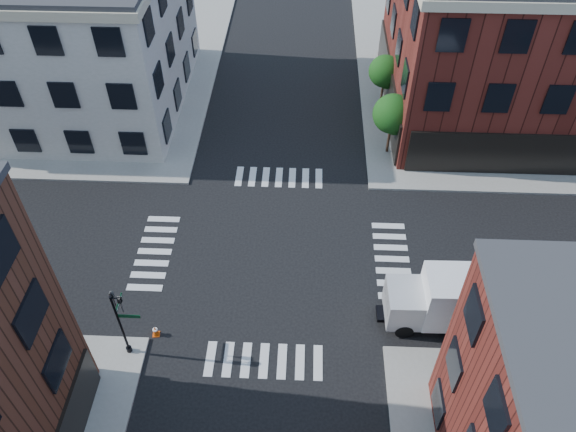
# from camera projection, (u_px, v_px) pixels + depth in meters

# --- Properties ---
(ground) EXTENTS (120.00, 120.00, 0.00)m
(ground) POSITION_uv_depth(u_px,v_px,m) (273.00, 255.00, 32.99)
(ground) COLOR black
(ground) RESTS_ON ground
(sidewalk_ne) EXTENTS (30.00, 30.00, 0.15)m
(sidewalk_ne) POSITION_uv_depth(u_px,v_px,m) (537.00, 75.00, 47.20)
(sidewalk_ne) COLOR gray
(sidewalk_ne) RESTS_ON ground
(sidewalk_nw) EXTENTS (30.00, 30.00, 0.15)m
(sidewalk_nw) POSITION_uv_depth(u_px,v_px,m) (45.00, 64.00, 48.45)
(sidewalk_nw) COLOR gray
(sidewalk_nw) RESTS_ON ground
(building_ne) EXTENTS (25.00, 16.00, 12.00)m
(building_ne) POSITION_uv_depth(u_px,v_px,m) (575.00, 37.00, 39.49)
(building_ne) COLOR #481712
(building_ne) RESTS_ON ground
(building_nw) EXTENTS (22.00, 16.00, 11.00)m
(building_nw) POSITION_uv_depth(u_px,v_px,m) (26.00, 33.00, 41.03)
(building_nw) COLOR beige
(building_nw) RESTS_ON ground
(tree_near) EXTENTS (2.69, 2.69, 4.49)m
(tree_near) POSITION_uv_depth(u_px,v_px,m) (393.00, 116.00, 37.61)
(tree_near) COLOR black
(tree_near) RESTS_ON ground
(tree_far) EXTENTS (2.43, 2.43, 4.07)m
(tree_far) POSITION_uv_depth(u_px,v_px,m) (385.00, 73.00, 42.06)
(tree_far) COLOR black
(tree_far) RESTS_ON ground
(signal_pole) EXTENTS (1.29, 1.24, 4.60)m
(signal_pole) POSITION_uv_depth(u_px,v_px,m) (121.00, 317.00, 26.44)
(signal_pole) COLOR black
(signal_pole) RESTS_ON ground
(box_truck) EXTENTS (7.69, 2.48, 3.45)m
(box_truck) POSITION_uv_depth(u_px,v_px,m) (463.00, 300.00, 28.47)
(box_truck) COLOR silver
(box_truck) RESTS_ON ground
(traffic_cone) EXTENTS (0.41, 0.41, 0.68)m
(traffic_cone) POSITION_uv_depth(u_px,v_px,m) (155.00, 331.00, 28.89)
(traffic_cone) COLOR #D74909
(traffic_cone) RESTS_ON ground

